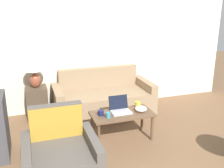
# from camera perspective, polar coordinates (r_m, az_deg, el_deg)

# --- Properties ---
(wall_back) EXTENTS (6.07, 0.06, 2.60)m
(wall_back) POSITION_cam_1_polar(r_m,az_deg,el_deg) (5.08, -5.68, 8.98)
(wall_back) COLOR silver
(wall_back) RESTS_ON ground_plane
(couch) EXTENTS (1.83, 0.83, 0.84)m
(couch) POSITION_cam_1_polar(r_m,az_deg,el_deg) (4.98, -2.01, -3.48)
(couch) COLOR #937A5B
(couch) RESTS_ON ground_plane
(armchair) EXTENTS (0.84, 0.78, 0.88)m
(armchair) POSITION_cam_1_polar(r_m,az_deg,el_deg) (3.22, -11.01, -16.24)
(armchair) COLOR #514C47
(armchair) RESTS_ON ground_plane
(side_table) EXTENTS (0.37, 0.37, 0.60)m
(side_table) POSITION_cam_1_polar(r_m,az_deg,el_deg) (4.94, -15.98, -4.00)
(side_table) COLOR #4C3D2D
(side_table) RESTS_ON ground_plane
(table_lamp) EXTENTS (0.37, 0.37, 0.54)m
(table_lamp) POSITION_cam_1_polar(r_m,az_deg,el_deg) (4.74, -16.64, 3.47)
(table_lamp) COLOR brown
(table_lamp) RESTS_ON side_table
(coffee_table) EXTENTS (0.95, 0.47, 0.43)m
(coffee_table) POSITION_cam_1_polar(r_m,az_deg,el_deg) (4.03, 2.22, -7.07)
(coffee_table) COLOR brown
(coffee_table) RESTS_ON ground_plane
(laptop) EXTENTS (0.30, 0.28, 0.23)m
(laptop) POSITION_cam_1_polar(r_m,az_deg,el_deg) (4.04, 1.76, -5.32)
(laptop) COLOR #B7B7BC
(laptop) RESTS_ON coffee_table
(cup_navy) EXTENTS (0.07, 0.07, 0.08)m
(cup_navy) POSITION_cam_1_polar(r_m,az_deg,el_deg) (3.84, -0.84, -6.77)
(cup_navy) COLOR teal
(cup_navy) RESTS_ON coffee_table
(cup_yellow) EXTENTS (0.09, 0.09, 0.09)m
(cup_yellow) POSITION_cam_1_polar(r_m,az_deg,el_deg) (4.23, 5.63, -4.45)
(cup_yellow) COLOR gold
(cup_yellow) RESTS_ON coffee_table
(cup_white) EXTENTS (0.09, 0.09, 0.08)m
(cup_white) POSITION_cam_1_polar(r_m,az_deg,el_deg) (3.92, -2.42, -6.29)
(cup_white) COLOR #191E4C
(cup_white) RESTS_ON coffee_table
(snack_bowl) EXTENTS (0.18, 0.18, 0.08)m
(snack_bowl) POSITION_cam_1_polar(r_m,az_deg,el_deg) (4.08, 6.30, -5.37)
(snack_bowl) COLOR white
(snack_bowl) RESTS_ON coffee_table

